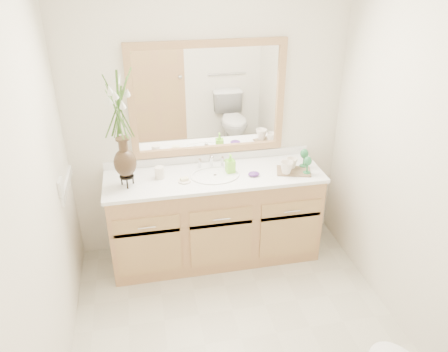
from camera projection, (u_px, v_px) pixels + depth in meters
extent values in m
plane|color=beige|center=(241.00, 338.00, 3.18)|extent=(2.60, 2.60, 0.00)
cube|color=white|center=(208.00, 122.00, 3.75)|extent=(2.40, 0.02, 2.40)
cube|color=white|center=(34.00, 218.00, 2.41)|extent=(0.02, 2.60, 2.40)
cube|color=white|center=(424.00, 177.00, 2.84)|extent=(0.02, 2.60, 2.40)
cube|color=tan|center=(215.00, 218.00, 3.87)|extent=(1.80, 0.55, 0.80)
cube|color=white|center=(215.00, 176.00, 3.68)|extent=(1.84, 0.57, 0.03)
ellipsoid|color=white|center=(215.00, 182.00, 3.68)|extent=(0.38, 0.30, 0.12)
cylinder|color=silver|center=(211.00, 161.00, 3.79)|extent=(0.02, 0.02, 0.11)
cylinder|color=silver|center=(200.00, 163.00, 3.78)|extent=(0.02, 0.02, 0.08)
cylinder|color=silver|center=(222.00, 161.00, 3.81)|extent=(0.02, 0.02, 0.08)
cube|color=white|center=(208.00, 99.00, 3.64)|extent=(1.20, 0.01, 0.85)
cube|color=tan|center=(207.00, 44.00, 3.43)|extent=(1.32, 0.04, 0.06)
cube|color=tan|center=(209.00, 149.00, 3.85)|extent=(1.32, 0.04, 0.06)
cube|color=tan|center=(131.00, 104.00, 3.52)|extent=(0.06, 0.04, 0.85)
cube|color=tan|center=(280.00, 95.00, 3.75)|extent=(0.06, 0.04, 0.85)
cube|color=white|center=(61.00, 187.00, 3.18)|extent=(0.02, 0.12, 0.12)
cylinder|color=black|center=(127.00, 176.00, 3.47)|extent=(0.11, 0.11, 0.01)
ellipsoid|color=black|center=(125.00, 163.00, 3.41)|extent=(0.18, 0.18, 0.23)
cylinder|color=black|center=(123.00, 146.00, 3.35)|extent=(0.07, 0.07, 0.10)
cylinder|color=#4C7A33|center=(119.00, 112.00, 3.22)|extent=(0.06, 0.06, 0.42)
cylinder|color=white|center=(159.00, 172.00, 3.61)|extent=(0.08, 0.08, 0.10)
cylinder|color=white|center=(184.00, 181.00, 3.56)|extent=(0.11, 0.11, 0.01)
cube|color=beige|center=(184.00, 179.00, 3.56)|extent=(0.07, 0.05, 0.02)
imported|color=#7EDC33|center=(230.00, 164.00, 3.69)|extent=(0.07, 0.07, 0.15)
ellipsoid|color=#532879|center=(254.00, 174.00, 3.65)|extent=(0.11, 0.10, 0.03)
cube|color=brown|center=(294.00, 171.00, 3.72)|extent=(0.32, 0.26, 0.01)
imported|color=white|center=(287.00, 167.00, 3.65)|extent=(0.12, 0.12, 0.11)
imported|color=white|center=(292.00, 163.00, 3.74)|extent=(0.10, 0.10, 0.10)
cylinder|color=#25703D|center=(307.00, 172.00, 3.68)|extent=(0.06, 0.06, 0.01)
cylinder|color=#25703D|center=(307.00, 167.00, 3.66)|extent=(0.01, 0.01, 0.09)
ellipsoid|color=#25703D|center=(308.00, 161.00, 3.63)|extent=(0.07, 0.07, 0.08)
cylinder|color=#25703D|center=(303.00, 166.00, 3.79)|extent=(0.07, 0.07, 0.01)
cylinder|color=#25703D|center=(304.00, 160.00, 3.77)|extent=(0.01, 0.01, 0.10)
ellipsoid|color=#25703D|center=(304.00, 154.00, 3.74)|extent=(0.07, 0.07, 0.08)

